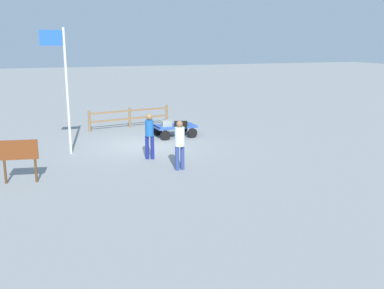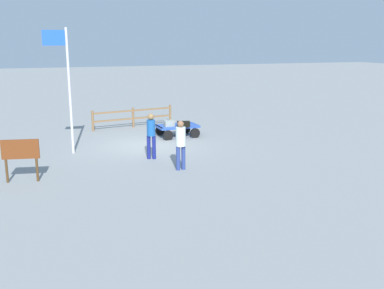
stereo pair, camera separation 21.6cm
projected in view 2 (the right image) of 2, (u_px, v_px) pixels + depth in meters
The scene contains 9 objects.
ground_plane at pixel (148, 145), 18.99m from camera, with size 120.00×120.00×0.00m, color gray.
luggage_cart at pixel (177, 128), 20.65m from camera, with size 1.94×1.37×0.54m.
suitcase_tan at pixel (183, 124), 20.21m from camera, with size 0.63×0.43×0.24m.
suitcase_grey at pixel (169, 123), 20.31m from camera, with size 0.47×0.33×0.27m.
worker_lead at pixel (181, 141), 15.18m from camera, with size 0.38×0.38×1.72m.
worker_trailing at pixel (151, 133), 16.61m from camera, with size 0.41×0.41×1.73m.
flagpole at pixel (66, 80), 17.01m from camera, with size 0.92×0.10×4.84m.
signboard at pixel (21, 153), 13.88m from camera, with size 1.14×0.26×1.37m.
wooden_fence at pixel (133, 116), 22.84m from camera, with size 4.29×0.84×1.02m.
Camera 2 is at (4.24, 18.08, 4.35)m, focal length 41.72 mm.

